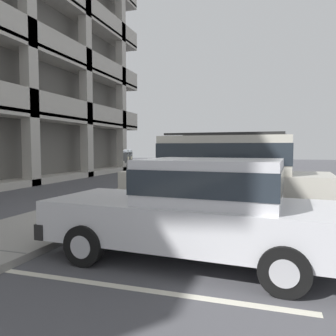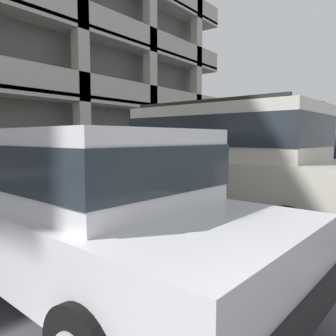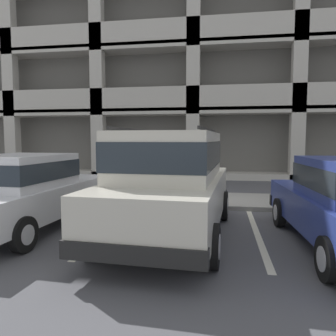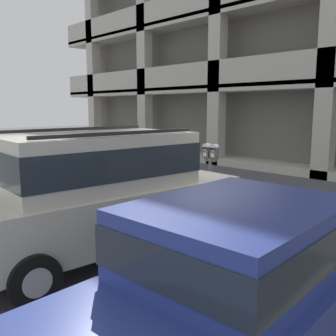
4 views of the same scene
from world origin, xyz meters
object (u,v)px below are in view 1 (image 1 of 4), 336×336
(silver_suv, at_px, (225,174))
(fire_hydrant, at_px, (162,180))
(red_sedan, at_px, (199,207))
(parking_meter_far, at_px, (184,160))
(parking_meter_near, at_px, (128,164))
(dark_hatchback, at_px, (249,175))

(silver_suv, relative_size, fire_hydrant, 6.97)
(red_sedan, xyz_separation_m, parking_meter_far, (8.97, 2.59, 0.31))
(parking_meter_near, bearing_deg, silver_suv, -93.16)
(red_sedan, distance_m, dark_hatchback, 6.06)
(red_sedan, distance_m, parking_meter_far, 9.35)
(red_sedan, relative_size, dark_hatchback, 1.00)
(parking_meter_near, bearing_deg, red_sedan, -140.41)
(red_sedan, bearing_deg, silver_suv, 3.48)
(red_sedan, relative_size, parking_meter_far, 2.95)
(dark_hatchback, bearing_deg, red_sedan, 173.33)
(dark_hatchback, bearing_deg, fire_hydrant, 73.82)
(silver_suv, bearing_deg, red_sedan, -176.68)
(parking_meter_far, bearing_deg, parking_meter_near, -179.94)
(silver_suv, xyz_separation_m, fire_hydrant, (3.82, 2.88, -0.62))
(dark_hatchback, bearing_deg, parking_meter_far, 42.18)
(dark_hatchback, distance_m, fire_hydrant, 3.35)
(dark_hatchback, bearing_deg, silver_suv, 169.88)
(parking_meter_near, distance_m, parking_meter_far, 5.85)
(dark_hatchback, relative_size, parking_meter_near, 2.98)
(parking_meter_near, bearing_deg, dark_hatchback, -45.26)
(dark_hatchback, xyz_separation_m, parking_meter_far, (2.92, 2.96, 0.31))
(red_sedan, xyz_separation_m, fire_hydrant, (6.80, 2.88, -0.36))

